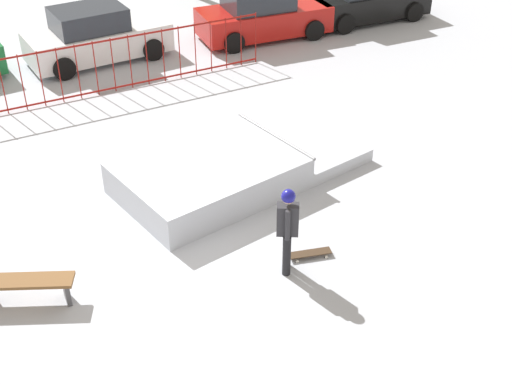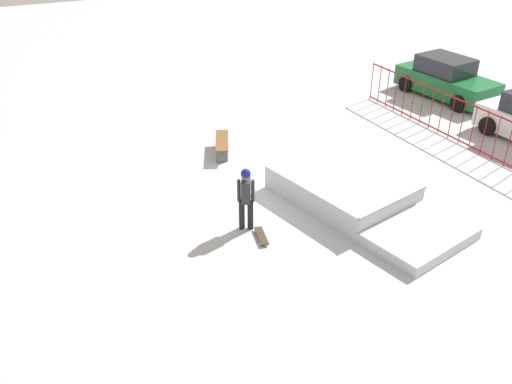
{
  "view_description": "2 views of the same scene",
  "coord_description": "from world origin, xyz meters",
  "px_view_note": "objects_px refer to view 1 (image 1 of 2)",
  "views": [
    {
      "loc": [
        -2.88,
        -10.64,
        8.14
      ],
      "look_at": [
        1.6,
        -0.56,
        0.9
      ],
      "focal_mm": 49.18,
      "sensor_mm": 36.0,
      "label": 1
    },
    {
      "loc": [
        12.67,
        -6.57,
        8.01
      ],
      "look_at": [
        1.58,
        -1.59,
        1.0
      ],
      "focal_mm": 39.16,
      "sensor_mm": 36.0,
      "label": 2
    }
  ],
  "objects_px": {
    "skate_ramp": "(227,170)",
    "parked_car_white": "(96,36)",
    "skateboard": "(310,253)",
    "park_bench": "(26,285)",
    "skater": "(288,225)",
    "parked_car_red": "(262,15)"
  },
  "relations": [
    {
      "from": "skateboard",
      "to": "parked_car_white",
      "type": "distance_m",
      "value": 10.97
    },
    {
      "from": "skater",
      "to": "park_bench",
      "type": "bearing_deg",
      "value": 13.52
    },
    {
      "from": "skate_ramp",
      "to": "skateboard",
      "type": "relative_size",
      "value": 7.13
    },
    {
      "from": "park_bench",
      "to": "parked_car_white",
      "type": "height_order",
      "value": "parked_car_white"
    },
    {
      "from": "skater",
      "to": "skateboard",
      "type": "distance_m",
      "value": 1.11
    },
    {
      "from": "skateboard",
      "to": "skate_ramp",
      "type": "bearing_deg",
      "value": -70.99
    },
    {
      "from": "skate_ramp",
      "to": "park_bench",
      "type": "bearing_deg",
      "value": -168.82
    },
    {
      "from": "skate_ramp",
      "to": "skater",
      "type": "bearing_deg",
      "value": -106.53
    },
    {
      "from": "park_bench",
      "to": "parked_car_red",
      "type": "relative_size",
      "value": 0.4
    },
    {
      "from": "skateboard",
      "to": "park_bench",
      "type": "distance_m",
      "value": 5.03
    },
    {
      "from": "skate_ramp",
      "to": "parked_car_red",
      "type": "height_order",
      "value": "parked_car_red"
    },
    {
      "from": "skater",
      "to": "parked_car_white",
      "type": "relative_size",
      "value": 0.4
    },
    {
      "from": "skateboard",
      "to": "parked_car_red",
      "type": "bearing_deg",
      "value": -99.24
    },
    {
      "from": "skater",
      "to": "skateboard",
      "type": "xyz_separation_m",
      "value": [
        0.57,
        0.17,
        -0.93
      ]
    },
    {
      "from": "skate_ramp",
      "to": "skateboard",
      "type": "height_order",
      "value": "skate_ramp"
    },
    {
      "from": "skateboard",
      "to": "skater",
      "type": "bearing_deg",
      "value": 27.06
    },
    {
      "from": "park_bench",
      "to": "parked_car_red",
      "type": "xyz_separation_m",
      "value": [
        8.78,
        9.71,
        0.37
      ]
    },
    {
      "from": "skater",
      "to": "park_bench",
      "type": "relative_size",
      "value": 1.05
    },
    {
      "from": "skate_ramp",
      "to": "parked_car_white",
      "type": "relative_size",
      "value": 1.37
    },
    {
      "from": "skater",
      "to": "skateboard",
      "type": "height_order",
      "value": "skater"
    },
    {
      "from": "skate_ramp",
      "to": "parked_car_white",
      "type": "xyz_separation_m",
      "value": [
        -0.94,
        7.87,
        0.41
      ]
    },
    {
      "from": "skate_ramp",
      "to": "skater",
      "type": "height_order",
      "value": "skater"
    }
  ]
}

